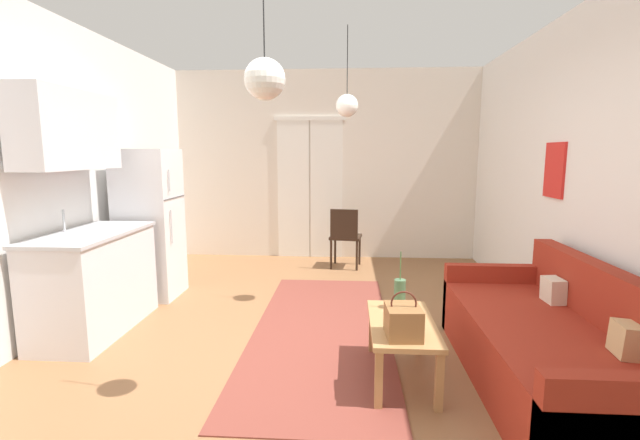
{
  "coord_description": "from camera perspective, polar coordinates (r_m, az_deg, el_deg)",
  "views": [
    {
      "loc": [
        0.36,
        -3.21,
        1.61
      ],
      "look_at": [
        0.08,
        1.07,
        0.95
      ],
      "focal_mm": 24.7,
      "sensor_mm": 36.0,
      "label": 1
    }
  ],
  "objects": [
    {
      "name": "ground_plane",
      "position": [
        3.64,
        -2.5,
        -18.45
      ],
      "size": [
        5.13,
        7.61,
        0.1
      ],
      "primitive_type": "cube",
      "color": "#8E603D"
    },
    {
      "name": "pendant_lamp_far",
      "position": [
        4.52,
        3.52,
        14.59
      ],
      "size": [
        0.22,
        0.22,
        0.88
      ],
      "color": "black"
    },
    {
      "name": "bamboo_vase",
      "position": [
        3.47,
        10.29,
        -9.38
      ],
      "size": [
        0.09,
        0.09,
        0.45
      ],
      "color": "#47704C",
      "rests_on": "coffee_table"
    },
    {
      "name": "wall_right",
      "position": [
        3.76,
        35.14,
        4.23
      ],
      "size": [
        0.12,
        7.21,
        2.83
      ],
      "color": "white",
      "rests_on": "ground_plane"
    },
    {
      "name": "pendant_lamp_near",
      "position": [
        2.64,
        -7.16,
        17.68
      ],
      "size": [
        0.24,
        0.24,
        0.93
      ],
      "color": "black"
    },
    {
      "name": "couch",
      "position": [
        3.53,
        28.31,
        -14.54
      ],
      "size": [
        0.93,
        2.1,
        0.84
      ],
      "color": "maroon",
      "rests_on": "ground_plane"
    },
    {
      "name": "refrigerator",
      "position": [
        5.25,
        -21.18,
        -0.47
      ],
      "size": [
        0.62,
        0.59,
        1.65
      ],
      "color": "white",
      "rests_on": "ground_plane"
    },
    {
      "name": "coffee_table",
      "position": [
        3.28,
        10.57,
        -13.83
      ],
      "size": [
        0.46,
        0.89,
        0.42
      ],
      "color": "#B27F4C",
      "rests_on": "ground_plane"
    },
    {
      "name": "handbag",
      "position": [
        2.97,
        10.72,
        -12.74
      ],
      "size": [
        0.24,
        0.28,
        0.31
      ],
      "color": "brown",
      "rests_on": "coffee_table"
    },
    {
      "name": "wall_back",
      "position": [
        6.78,
        0.65,
        6.99
      ],
      "size": [
        4.73,
        0.13,
        2.83
      ],
      "color": "silver",
      "rests_on": "ground_plane"
    },
    {
      "name": "kitchen_counter",
      "position": [
        4.43,
        -27.87,
        -2.61
      ],
      "size": [
        0.61,
        1.27,
        2.14
      ],
      "color": "silver",
      "rests_on": "ground_plane"
    },
    {
      "name": "wall_left",
      "position": [
        4.19,
        -36.09,
        4.44
      ],
      "size": [
        0.12,
        7.21,
        2.83
      ],
      "color": "white",
      "rests_on": "ground_plane"
    },
    {
      "name": "area_rug",
      "position": [
        4.14,
        0.23,
        -14.06
      ],
      "size": [
        1.22,
        3.13,
        0.01
      ],
      "primitive_type": "cube",
      "color": "brown",
      "rests_on": "ground_plane"
    },
    {
      "name": "accent_chair",
      "position": [
        6.15,
        3.27,
        -1.88
      ],
      "size": [
        0.47,
        0.45,
        0.85
      ],
      "rotation": [
        0.0,
        0.0,
        3.01
      ],
      "color": "black",
      "rests_on": "ground_plane"
    }
  ]
}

